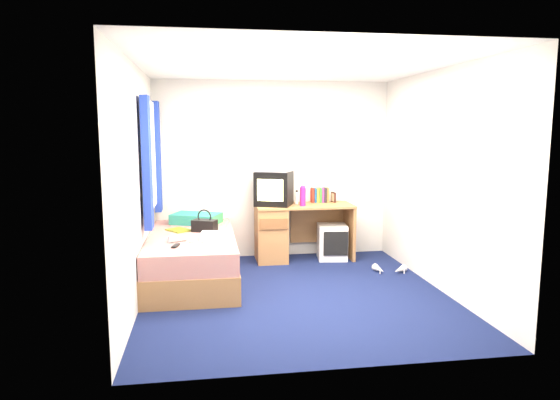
{
  "coord_description": "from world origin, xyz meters",
  "views": [
    {
      "loc": [
        -0.94,
        -5.06,
        1.76
      ],
      "look_at": [
        -0.06,
        0.7,
        0.92
      ],
      "focal_mm": 32.0,
      "sensor_mm": 36.0,
      "label": 1
    }
  ],
  "objects": [
    {
      "name": "colour_swatch_fan",
      "position": [
        -1.0,
        0.27,
        0.55
      ],
      "size": [
        0.23,
        0.11,
        0.01
      ],
      "primitive_type": "cube",
      "rotation": [
        0.0,
        0.0,
        -0.23
      ],
      "color": "#FEA238",
      "rests_on": "bed"
    },
    {
      "name": "room_shell",
      "position": [
        0.0,
        0.0,
        1.45
      ],
      "size": [
        3.4,
        3.4,
        3.4
      ],
      "color": "white",
      "rests_on": "ground"
    },
    {
      "name": "white_heels",
      "position": [
        1.29,
        0.62,
        0.04
      ],
      "size": [
        0.41,
        0.28,
        0.09
      ],
      "color": "silver",
      "rests_on": "ground"
    },
    {
      "name": "bed",
      "position": [
        -1.1,
        0.7,
        0.27
      ],
      "size": [
        1.01,
        2.0,
        0.54
      ],
      "color": "#A57344",
      "rests_on": "ground"
    },
    {
      "name": "desk",
      "position": [
        0.1,
        1.44,
        0.41
      ],
      "size": [
        1.3,
        0.55,
        0.75
      ],
      "color": "#A57344",
      "rests_on": "ground"
    },
    {
      "name": "towel",
      "position": [
        -0.85,
        0.34,
        0.59
      ],
      "size": [
        0.31,
        0.27,
        0.09
      ],
      "primitive_type": "cube",
      "rotation": [
        0.0,
        0.0,
        -0.15
      ],
      "color": "silver",
      "rests_on": "bed"
    },
    {
      "name": "book_row",
      "position": [
        0.63,
        1.6,
        0.85
      ],
      "size": [
        0.24,
        0.13,
        0.2
      ],
      "color": "maroon",
      "rests_on": "desk"
    },
    {
      "name": "aerosol_can",
      "position": [
        0.29,
        1.48,
        0.83
      ],
      "size": [
        0.05,
        0.05,
        0.17
      ],
      "primitive_type": "cylinder",
      "rotation": [
        0.0,
        0.0,
        -0.05
      ],
      "color": "white",
      "rests_on": "desk"
    },
    {
      "name": "water_bottle",
      "position": [
        -1.24,
        0.35,
        0.58
      ],
      "size": [
        0.21,
        0.15,
        0.07
      ],
      "primitive_type": "cylinder",
      "rotation": [
        0.0,
        1.57,
        0.48
      ],
      "color": "silver",
      "rests_on": "bed"
    },
    {
      "name": "pink_water_bottle",
      "position": [
        0.34,
        1.31,
        0.87
      ],
      "size": [
        0.08,
        0.08,
        0.24
      ],
      "primitive_type": "cylinder",
      "rotation": [
        0.0,
        0.0,
        -0.04
      ],
      "color": "#C81C74",
      "rests_on": "desk"
    },
    {
      "name": "pillow",
      "position": [
        -1.05,
        1.38,
        0.6
      ],
      "size": [
        0.7,
        0.58,
        0.13
      ],
      "primitive_type": "cube",
      "rotation": [
        0.0,
        0.0,
        -0.39
      ],
      "color": "#17619A",
      "rests_on": "bed"
    },
    {
      "name": "handbag",
      "position": [
        -0.95,
        0.86,
        0.62
      ],
      "size": [
        0.32,
        0.26,
        0.27
      ],
      "rotation": [
        0.0,
        0.0,
        -0.42
      ],
      "color": "black",
      "rests_on": "bed"
    },
    {
      "name": "picture_frame",
      "position": [
        0.82,
        1.58,
        0.82
      ],
      "size": [
        0.04,
        0.12,
        0.14
      ],
      "primitive_type": "cube",
      "rotation": [
        0.0,
        0.0,
        0.18
      ],
      "color": "black",
      "rests_on": "desk"
    },
    {
      "name": "ground",
      "position": [
        0.0,
        0.0,
        0.0
      ],
      "size": [
        3.4,
        3.4,
        0.0
      ],
      "primitive_type": "plane",
      "color": "#0C1438",
      "rests_on": "ground"
    },
    {
      "name": "vcr",
      "position": [
        -0.03,
        1.44,
        1.24
      ],
      "size": [
        0.52,
        0.47,
        0.08
      ],
      "primitive_type": "cube",
      "rotation": [
        0.0,
        0.0,
        -0.48
      ],
      "color": "silver",
      "rests_on": "crt_tv"
    },
    {
      "name": "crt_tv",
      "position": [
        -0.03,
        1.44,
        0.97
      ],
      "size": [
        0.57,
        0.55,
        0.45
      ],
      "rotation": [
        0.0,
        0.0,
        -0.37
      ],
      "color": "black",
      "rests_on": "desk"
    },
    {
      "name": "magazine",
      "position": [
        -1.26,
        0.95,
        0.55
      ],
      "size": [
        0.34,
        0.35,
        0.01
      ],
      "primitive_type": "cube",
      "rotation": [
        0.0,
        0.0,
        0.64
      ],
      "color": "#C6DC18",
      "rests_on": "bed"
    },
    {
      "name": "window_assembly",
      "position": [
        -1.55,
        0.9,
        1.42
      ],
      "size": [
        0.11,
        1.42,
        1.4
      ],
      "color": "silver",
      "rests_on": "room_shell"
    },
    {
      "name": "storage_cube",
      "position": [
        0.76,
        1.37,
        0.24
      ],
      "size": [
        0.42,
        0.42,
        0.47
      ],
      "primitive_type": "cube",
      "rotation": [
        0.0,
        0.0,
        -0.12
      ],
      "color": "white",
      "rests_on": "ground"
    },
    {
      "name": "remote_control",
      "position": [
        -1.25,
        0.12,
        0.55
      ],
      "size": [
        0.09,
        0.17,
        0.02
      ],
      "primitive_type": "cube",
      "rotation": [
        0.0,
        0.0,
        -0.23
      ],
      "color": "black",
      "rests_on": "bed"
    }
  ]
}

